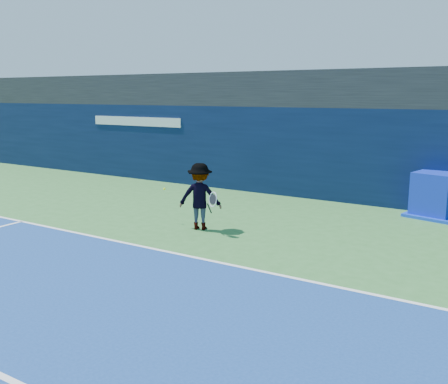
# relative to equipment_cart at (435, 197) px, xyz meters

# --- Properties ---
(ground) EXTENTS (80.00, 80.00, 0.00)m
(ground) POSITION_rel_equipment_cart_xyz_m (-4.48, -9.60, -0.58)
(ground) COLOR #347032
(ground) RESTS_ON ground
(baseline) EXTENTS (24.00, 0.10, 0.01)m
(baseline) POSITION_rel_equipment_cart_xyz_m (-4.48, -6.60, -0.57)
(baseline) COLOR white
(baseline) RESTS_ON ground
(stadium_band) EXTENTS (36.00, 3.00, 1.20)m
(stadium_band) POSITION_rel_equipment_cart_xyz_m (-4.48, 1.90, 3.02)
(stadium_band) COLOR black
(stadium_band) RESTS_ON back_wall_assembly
(back_wall_assembly) EXTENTS (36.00, 1.03, 3.00)m
(back_wall_assembly) POSITION_rel_equipment_cart_xyz_m (-4.48, 0.90, 0.92)
(back_wall_assembly) COLOR #091636
(back_wall_assembly) RESTS_ON ground
(equipment_cart) EXTENTS (1.59, 1.59, 1.27)m
(equipment_cart) POSITION_rel_equipment_cart_xyz_m (0.00, 0.00, 0.00)
(equipment_cart) COLOR #0C21B0
(equipment_cart) RESTS_ON ground
(tennis_player) EXTENTS (1.38, 1.01, 1.72)m
(tennis_player) POSITION_rel_equipment_cart_xyz_m (-4.91, -4.61, 0.28)
(tennis_player) COLOR white
(tennis_player) RESTS_ON ground
(tennis_ball) EXTENTS (0.06, 0.06, 0.06)m
(tennis_ball) POSITION_rel_equipment_cart_xyz_m (-6.08, -4.59, 0.35)
(tennis_ball) COLOR #D2E419
(tennis_ball) RESTS_ON ground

